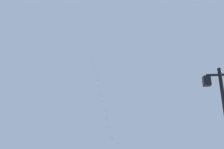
{
  "coord_description": "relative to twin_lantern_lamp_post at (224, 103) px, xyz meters",
  "views": [
    {
      "loc": [
        -0.13,
        -2.79,
        1.32
      ],
      "look_at": [
        -2.6,
        20.84,
        9.22
      ],
      "focal_mm": 39.73,
      "sensor_mm": 36.0,
      "label": 1
    }
  ],
  "objects": [
    {
      "name": "twin_lantern_lamp_post",
      "position": [
        0.0,
        0.0,
        0.0
      ],
      "size": [
        1.37,
        0.28,
        4.77
      ],
      "color": "black",
      "rests_on": "ground_plane"
    },
    {
      "name": "kite_train",
      "position": [
        -8.17,
        22.35,
        5.94
      ],
      "size": [
        5.53,
        12.9,
        17.11
      ],
      "color": "brown",
      "rests_on": "ground_plane"
    }
  ]
}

